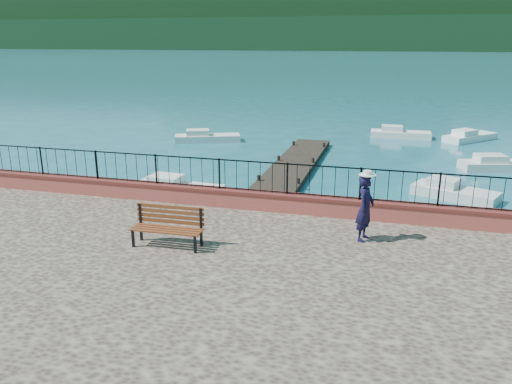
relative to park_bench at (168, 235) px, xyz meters
The scene contains 15 objects.
ground 3.12m from the park_bench, ahead, with size 2000.00×2000.00×0.00m, color #19596B.
parapet 4.39m from the park_bench, 51.71° to the left, with size 28.00×0.46×0.58m, color #A8403C.
railing 4.45m from the park_bench, 51.71° to the left, with size 27.00×0.05×0.95m, color black.
dock 11.85m from the park_bench, 86.49° to the left, with size 2.00×16.00×0.30m, color #2D231C.
far_forest 299.85m from the park_bench, 89.48° to the left, with size 900.00×60.00×18.00m, color black.
foothills 360.34m from the park_bench, 89.57° to the left, with size 900.00×120.00×44.00m, color black.
park_bench is the anchor object (origin of this frame).
person 5.22m from the park_bench, 19.86° to the left, with size 0.65×0.43×1.79m, color black.
hat 5.41m from the park_bench, 19.86° to the left, with size 0.44×0.44×0.12m, color white.
boat_0 8.49m from the park_bench, 112.35° to the left, with size 3.88×1.30×0.80m, color white.
boat_1 13.18m from the park_bench, 51.75° to the left, with size 3.37×1.30×0.80m, color silver.
boat_2 19.36m from the park_bench, 55.68° to the left, with size 4.03×1.30×0.80m, color silver.
boat_3 19.87m from the park_bench, 107.77° to the left, with size 4.15×1.30×0.80m, color silver.
boat_4 24.34m from the park_bench, 75.73° to the left, with size 3.89×1.30×0.80m, color silver.
boat_5 25.86m from the park_bench, 66.34° to the left, with size 3.94×1.30×0.80m, color white.
Camera 1 is at (2.66, -10.72, 6.36)m, focal length 35.00 mm.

